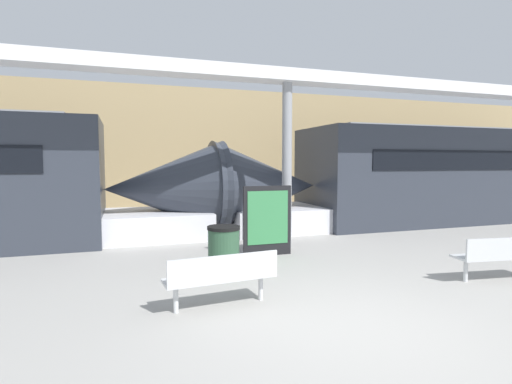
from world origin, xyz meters
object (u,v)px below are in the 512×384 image
poster_board (267,220)px  support_column_near (287,166)px  bench_near (222,275)px  trash_bin (224,249)px  train_left (463,177)px  bench_far (503,254)px

poster_board → support_column_near: 1.50m
bench_near → support_column_near: bearing=49.1°
poster_board → bench_near: bearing=-121.5°
trash_bin → support_column_near: (1.93, 1.60, 1.50)m
bench_near → support_column_near: size_ratio=0.42×
train_left → bench_near: train_left is taller
support_column_near → trash_bin: bearing=-140.3°
train_left → support_column_near: size_ratio=4.65×
poster_board → support_column_near: bearing=40.9°
support_column_near → train_left: bearing=17.3°
bench_near → poster_board: bearing=53.1°
train_left → support_column_near: (-7.84, -2.44, 0.43)m
train_left → support_column_near: 8.22m
train_left → poster_board: 9.11m
train_left → bench_far: (-5.38, -6.09, -1.04)m
bench_near → poster_board: (1.68, 2.75, 0.30)m
bench_far → poster_board: (-3.17, 3.03, 0.30)m
poster_board → support_column_near: size_ratio=0.39×
train_left → support_column_near: support_column_near is taller
bench_far → support_column_near: 4.64m
bench_far → poster_board: bearing=144.1°
poster_board → bench_far: bearing=-43.7°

